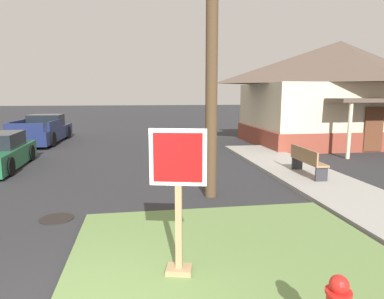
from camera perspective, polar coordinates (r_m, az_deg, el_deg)
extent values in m
cube|color=#668447|center=(5.51, 7.75, -18.52)|extent=(5.17, 5.01, 0.08)
cube|color=#9E9B93|center=(10.22, 22.31, -5.86)|extent=(2.20, 14.95, 0.12)
cylinder|color=red|center=(3.82, 23.39, -21.10)|extent=(0.25, 0.25, 0.03)
sphere|color=red|center=(3.78, 23.47, -20.12)|extent=(0.19, 0.19, 0.19)
cube|color=red|center=(3.75, 23.54, -19.18)|extent=(0.04, 0.04, 0.04)
cube|color=#A3845B|center=(4.77, -2.26, -9.27)|extent=(0.11, 0.11, 2.01)
cube|color=#A3845B|center=(5.16, -2.19, -19.49)|extent=(0.42, 0.36, 0.08)
cube|color=white|center=(4.55, -2.39, -1.33)|extent=(0.76, 0.20, 0.78)
cube|color=red|center=(4.54, -2.41, -1.36)|extent=(0.65, 0.17, 0.66)
cylinder|color=black|center=(7.85, -21.79, -10.73)|extent=(0.70, 0.70, 0.02)
cylinder|color=black|center=(12.35, -28.38, -2.57)|extent=(0.25, 0.63, 0.62)
cylinder|color=black|center=(14.84, -25.50, -0.54)|extent=(0.25, 0.63, 0.62)
sphere|color=red|center=(15.63, -25.94, 0.47)|extent=(0.12, 0.12, 0.12)
sphere|color=red|center=(15.92, -29.58, 0.34)|extent=(0.12, 0.12, 0.12)
cube|color=#19234C|center=(20.12, -23.78, 2.47)|extent=(2.09, 5.61, 0.68)
cube|color=black|center=(20.81, -23.30, 4.47)|extent=(1.75, 1.49, 0.68)
cube|color=#19234C|center=(19.43, -27.29, 3.67)|extent=(0.16, 2.34, 0.44)
cube|color=#19234C|center=(18.89, -22.02, 3.89)|extent=(0.16, 2.34, 0.44)
cube|color=#19234C|center=(17.47, -26.38, 3.23)|extent=(1.75, 0.15, 0.44)
cylinder|color=black|center=(21.98, -24.84, 2.59)|extent=(0.28, 0.77, 0.76)
cylinder|color=black|center=(21.51, -20.20, 2.75)|extent=(0.28, 0.77, 0.76)
cylinder|color=black|center=(18.85, -27.82, 1.41)|extent=(0.28, 0.77, 0.76)
cylinder|color=black|center=(18.29, -22.46, 1.57)|extent=(0.28, 0.77, 0.76)
cube|color=#93704C|center=(11.14, 19.01, -1.82)|extent=(0.45, 1.80, 0.06)
cube|color=#93704C|center=(11.02, 18.23, -0.73)|extent=(0.10, 1.78, 0.38)
cube|color=#2D2D33|center=(10.48, 20.89, -3.91)|extent=(0.36, 0.07, 0.41)
cube|color=#2D2D33|center=(11.90, 17.23, -2.20)|extent=(0.36, 0.07, 0.41)
cube|color=brown|center=(19.85, 22.80, 2.30)|extent=(8.97, 6.04, 0.90)
cube|color=beige|center=(19.75, 23.09, 6.83)|extent=(8.79, 5.92, 2.24)
pyramid|color=brown|center=(19.81, 23.50, 13.23)|extent=(9.42, 6.34, 2.19)
cylinder|color=beige|center=(15.12, 24.91, 2.99)|extent=(0.16, 0.16, 2.35)
cube|color=brown|center=(17.30, 28.19, 3.01)|extent=(0.90, 0.06, 2.00)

